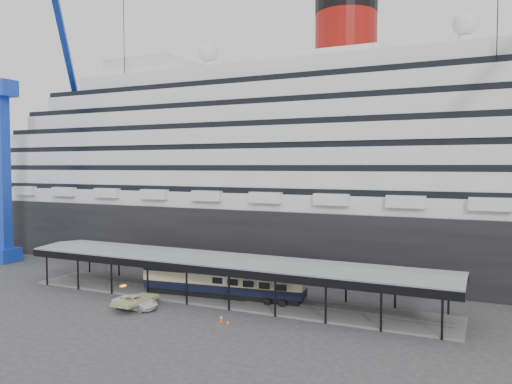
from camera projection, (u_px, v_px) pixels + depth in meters
ground at (204, 309)px, 57.93m from camera, size 200.00×200.00×0.00m
cruise_ship at (300, 156)px, 85.89m from camera, size 130.00×30.00×43.90m
platform_canopy at (224, 280)px, 62.33m from camera, size 56.00×9.18×5.30m
crane_blue at (9, 147)px, 85.62m from camera, size 22.63×19.19×47.60m
port_truck at (135, 302)px, 58.14m from camera, size 5.61×2.69×1.54m
pullman_carriage at (223, 279)px, 62.41m from camera, size 21.24×5.04×20.69m
traffic_cone_left at (142, 306)px, 58.31m from camera, size 0.35×0.35×0.65m
traffic_cone_mid at (228, 323)px, 51.76m from camera, size 0.43×0.43×0.65m
traffic_cone_right at (221, 318)px, 53.24m from camera, size 0.45×0.45×0.78m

